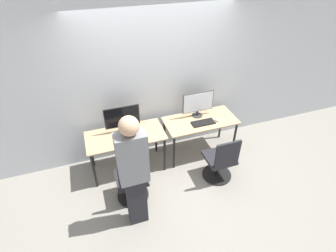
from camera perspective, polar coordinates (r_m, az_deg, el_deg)
ground_plane at (r=4.55m, az=0.50°, el=-9.59°), size 20.00×20.00×0.00m
wall_back at (r=4.30m, az=-2.67°, el=10.44°), size 12.00×0.05×2.80m
desk_left at (r=4.24m, az=-9.17°, el=-2.82°), size 1.24×0.60×0.71m
monitor_left at (r=4.15m, az=-9.92°, el=1.67°), size 0.56×0.18×0.45m
keyboard_left at (r=4.13m, az=-9.09°, el=-2.45°), size 0.39×0.17×0.02m
mouse_left at (r=4.16m, az=-5.64°, el=-1.73°), size 0.06×0.09×0.03m
office_chair_left at (r=3.93m, az=-7.80°, el=-12.18°), size 0.48×0.48×0.86m
person_left at (r=3.24m, az=-7.50°, el=-9.58°), size 0.36×0.23×1.74m
desk_right at (r=4.56m, az=7.03°, el=0.50°), size 1.24×0.60×0.71m
monitor_right at (r=4.49m, az=6.56°, el=4.89°), size 0.56×0.18×0.45m
keyboard_right at (r=4.43m, az=7.67°, el=0.71°), size 0.39×0.17×0.02m
mouse_right at (r=4.52m, az=10.72°, el=1.26°), size 0.06×0.09×0.03m
office_chair_right at (r=4.28m, az=11.35°, el=-7.76°), size 0.48×0.48×0.86m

